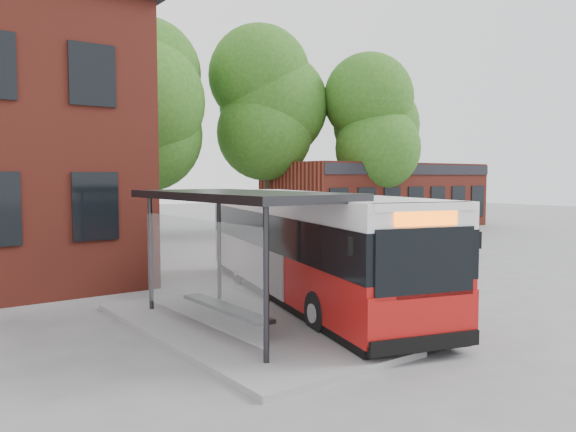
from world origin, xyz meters
TOP-DOWN VIEW (x-y plane):
  - ground at (0.00, 0.00)m, footprint 100.00×100.00m
  - shop_row at (15.00, 14.00)m, footprint 14.00×6.20m
  - bus_shelter at (-4.50, -1.00)m, footprint 3.60×7.00m
  - bike_rail at (9.28, 10.00)m, footprint 5.20×0.10m
  - tree_1 at (1.00, 17.00)m, footprint 7.92×7.92m
  - tree_2 at (8.00, 16.00)m, footprint 7.92×7.92m
  - tree_3 at (13.00, 12.00)m, footprint 7.04×7.04m
  - city_bus at (-1.58, 0.43)m, footprint 5.19×10.99m
  - bicycle_0 at (7.12, 10.47)m, footprint 1.66×0.70m
  - bicycle_1 at (7.69, 10.09)m, footprint 1.67×0.53m
  - bicycle_2 at (8.73, 10.35)m, footprint 1.65×0.70m
  - bicycle_3 at (8.55, 10.26)m, footprint 1.82×0.82m
  - bicycle_5 at (9.81, 10.63)m, footprint 1.68×0.64m
  - bicycle_6 at (11.54, 10.52)m, footprint 1.87×1.18m
  - bicycle_7 at (10.77, 9.18)m, footprint 1.70×1.10m

SIDE VIEW (x-z plane):
  - ground at x=0.00m, z-range 0.00..0.00m
  - bike_rail at x=9.28m, z-range 0.00..0.38m
  - bicycle_2 at x=8.73m, z-range 0.00..0.85m
  - bicycle_0 at x=7.12m, z-range 0.00..0.85m
  - bicycle_6 at x=11.54m, z-range 0.00..0.93m
  - bicycle_5 at x=9.81m, z-range 0.00..0.99m
  - bicycle_1 at x=7.69m, z-range 0.00..0.99m
  - bicycle_7 at x=10.77m, z-range 0.00..0.99m
  - bicycle_3 at x=8.55m, z-range 0.00..1.05m
  - city_bus at x=-1.58m, z-range 0.00..2.74m
  - bus_shelter at x=-4.50m, z-range 0.00..2.90m
  - shop_row at x=15.00m, z-range 0.00..4.00m
  - tree_3 at x=13.00m, z-range 0.00..9.28m
  - tree_1 at x=1.00m, z-range 0.00..10.40m
  - tree_2 at x=8.00m, z-range 0.00..11.00m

